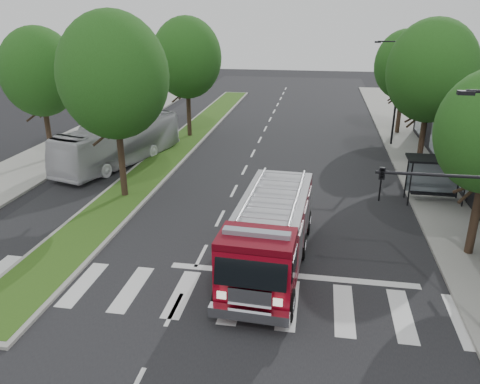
# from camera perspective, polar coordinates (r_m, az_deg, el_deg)

# --- Properties ---
(ground) EXTENTS (140.00, 140.00, 0.00)m
(ground) POSITION_cam_1_polar(r_m,az_deg,el_deg) (20.68, -4.75, -7.74)
(ground) COLOR black
(ground) RESTS_ON ground
(sidewalk_right) EXTENTS (5.00, 80.00, 0.15)m
(sidewalk_right) POSITION_cam_1_polar(r_m,az_deg,el_deg) (30.25, 23.99, 0.17)
(sidewalk_right) COLOR gray
(sidewalk_right) RESTS_ON ground
(sidewalk_left) EXTENTS (5.00, 80.00, 0.15)m
(sidewalk_left) POSITION_cam_1_polar(r_m,az_deg,el_deg) (34.96, -24.22, 2.81)
(sidewalk_left) COLOR gray
(sidewalk_left) RESTS_ON ground
(median) EXTENTS (3.00, 50.00, 0.15)m
(median) POSITION_cam_1_polar(r_m,az_deg,el_deg) (38.37, -6.93, 6.07)
(median) COLOR gray
(median) RESTS_ON ground
(bus_shelter) EXTENTS (3.20, 1.60, 2.61)m
(bus_shelter) POSITION_cam_1_polar(r_m,az_deg,el_deg) (27.62, 22.83, 2.78)
(bus_shelter) COLOR black
(bus_shelter) RESTS_ON ground
(tree_right_mid) EXTENTS (5.60, 5.60, 9.72)m
(tree_right_mid) POSITION_cam_1_polar(r_m,az_deg,el_deg) (32.42, 22.34, 13.48)
(tree_right_mid) COLOR black
(tree_right_mid) RESTS_ON ground
(tree_right_far) EXTENTS (5.00, 5.00, 8.73)m
(tree_right_far) POSITION_cam_1_polar(r_m,az_deg,el_deg) (42.26, 19.48, 14.39)
(tree_right_far) COLOR black
(tree_right_far) RESTS_ON ground
(tree_median_near) EXTENTS (5.80, 5.80, 10.16)m
(tree_median_near) POSITION_cam_1_polar(r_m,az_deg,el_deg) (26.01, -15.15, 13.49)
(tree_median_near) COLOR black
(tree_median_near) RESTS_ON ground
(tree_median_far) EXTENTS (5.60, 5.60, 9.72)m
(tree_median_far) POSITION_cam_1_polar(r_m,az_deg,el_deg) (39.15, -6.52, 15.93)
(tree_median_far) COLOR black
(tree_median_far) RESTS_ON ground
(tree_left_mid) EXTENTS (5.20, 5.20, 9.16)m
(tree_left_mid) POSITION_cam_1_polar(r_m,az_deg,el_deg) (35.13, -23.25, 13.29)
(tree_left_mid) COLOR black
(tree_left_mid) RESTS_ON ground
(streetlight_right_near) EXTENTS (4.08, 0.22, 8.00)m
(streetlight_right_near) POSITION_cam_1_polar(r_m,az_deg,el_deg) (15.76, 27.18, -0.94)
(streetlight_right_near) COLOR black
(streetlight_right_near) RESTS_ON ground
(streetlight_right_far) EXTENTS (2.11, 0.20, 8.00)m
(streetlight_right_far) POSITION_cam_1_polar(r_m,az_deg,el_deg) (38.32, 18.41, 11.87)
(streetlight_right_far) COLOR black
(streetlight_right_far) RESTS_ON ground
(fire_engine) EXTENTS (3.19, 9.14, 3.12)m
(fire_engine) POSITION_cam_1_polar(r_m,az_deg,el_deg) (19.21, 3.74, -5.06)
(fire_engine) COLOR #5C050F
(fire_engine) RESTS_ON ground
(city_bus) EXTENTS (5.57, 11.25, 3.06)m
(city_bus) POSITION_cam_1_polar(r_m,az_deg,el_deg) (33.56, -14.45, 5.92)
(city_bus) COLOR silver
(city_bus) RESTS_ON ground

